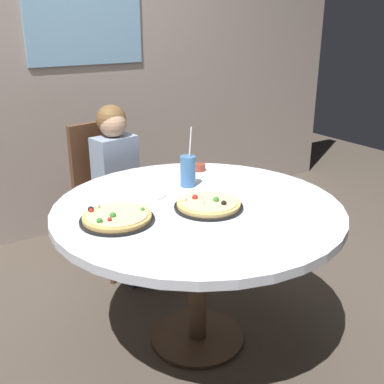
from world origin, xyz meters
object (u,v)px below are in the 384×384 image
Objects in this scene: pizza_cheese at (208,205)px; plate_small at (148,195)px; dining_table at (198,222)px; chair_wooden at (108,187)px; sauce_bowl at (199,167)px; soda_cup at (188,171)px; pizza_veggie at (117,218)px; diner_child at (124,202)px.

pizza_cheese is 1.77× the size of plate_small.
chair_wooden is at bearing 90.82° from dining_table.
chair_wooden is 13.57× the size of sauce_bowl.
soda_cup is at bearing 2.44° from plate_small.
pizza_veggie is (-0.39, 0.04, 0.10)m from dining_table.
pizza_veggie reaches higher than plate_small.
plate_small is (-0.16, 0.29, -0.01)m from pizza_cheese.
soda_cup reaches higher than dining_table.
chair_wooden reaches higher than dining_table.
sauce_bowl is (0.28, 0.49, 0.00)m from pizza_cheese.
dining_table is at bearing -5.82° from pizza_veggie.
soda_cup reaches higher than plate_small.
soda_cup is 1.70× the size of plate_small.
plate_small is at bearing -177.56° from soda_cup.
soda_cup reaches higher than pizza_veggie.
chair_wooden reaches higher than plate_small.
dining_table is 19.32× the size of sauce_bowl.
chair_wooden reaches higher than pizza_veggie.
chair_wooden is at bearing 91.88° from pizza_cheese.
diner_child is (0.01, 0.85, -0.18)m from dining_table.
chair_wooden is 0.84m from soda_cup.
diner_child reaches higher than dining_table.
diner_child is at bearing 99.00° from soda_cup.
pizza_veggie is 0.55m from soda_cup.
dining_table is 0.41m from pizza_veggie.
soda_cup is 0.25m from plate_small.
pizza_veggie is at bearing -142.38° from plate_small.
dining_table is at bearing -60.45° from plate_small.
chair_wooden is at bearing 98.89° from soda_cup.
sauce_bowl is at bearing -62.10° from chair_wooden.
dining_table is at bearing -90.83° from diner_child.
dining_table is 0.54m from sauce_bowl.
soda_cup is at bearing -81.11° from chair_wooden.
soda_cup is 4.38× the size of sauce_bowl.
pizza_cheese is 0.33m from plate_small.
pizza_veggie is at bearing -157.31° from soda_cup.
diner_child is 0.95m from pizza_veggie.
pizza_cheese is (0.04, -1.08, 0.24)m from chair_wooden.
soda_cup is 0.27m from sauce_bowl.
diner_child reaches higher than soda_cup.
pizza_cheese is at bearing -88.12° from chair_wooden.
sauce_bowl is at bearing -55.23° from diner_child.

